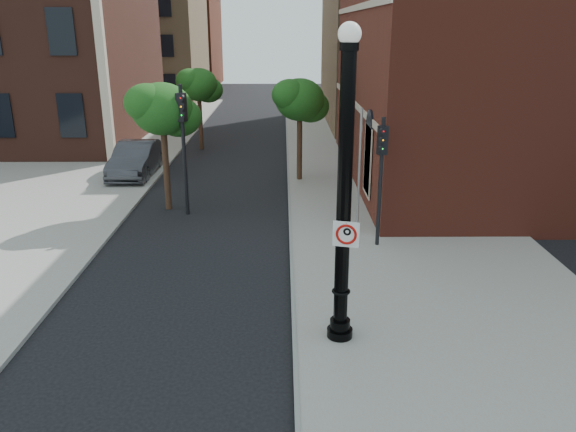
{
  "coord_description": "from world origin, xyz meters",
  "views": [
    {
      "loc": [
        1.81,
        -11.33,
        6.72
      ],
      "look_at": [
        1.92,
        2.0,
        2.22
      ],
      "focal_mm": 35.0,
      "sensor_mm": 36.0,
      "label": 1
    }
  ],
  "objects_px": {
    "lamppost": "(344,208)",
    "parked_car": "(136,159)",
    "traffic_signal_left": "(183,129)",
    "traffic_signal_right": "(381,162)",
    "no_parking_sign": "(346,234)"
  },
  "relations": [
    {
      "from": "traffic_signal_left",
      "to": "traffic_signal_right",
      "type": "relative_size",
      "value": 1.15
    },
    {
      "from": "parked_car",
      "to": "traffic_signal_left",
      "type": "bearing_deg",
      "value": -60.06
    },
    {
      "from": "traffic_signal_right",
      "to": "parked_car",
      "type": "bearing_deg",
      "value": 118.1
    },
    {
      "from": "parked_car",
      "to": "traffic_signal_right",
      "type": "height_order",
      "value": "traffic_signal_right"
    },
    {
      "from": "lamppost",
      "to": "traffic_signal_right",
      "type": "height_order",
      "value": "lamppost"
    },
    {
      "from": "lamppost",
      "to": "parked_car",
      "type": "bearing_deg",
      "value": 118.91
    },
    {
      "from": "traffic_signal_right",
      "to": "lamppost",
      "type": "bearing_deg",
      "value": -126.1
    },
    {
      "from": "traffic_signal_right",
      "to": "no_parking_sign",
      "type": "bearing_deg",
      "value": -125.2
    },
    {
      "from": "no_parking_sign",
      "to": "traffic_signal_right",
      "type": "bearing_deg",
      "value": 88.58
    },
    {
      "from": "traffic_signal_left",
      "to": "lamppost",
      "type": "bearing_deg",
      "value": -40.99
    },
    {
      "from": "lamppost",
      "to": "no_parking_sign",
      "type": "height_order",
      "value": "lamppost"
    },
    {
      "from": "traffic_signal_left",
      "to": "traffic_signal_right",
      "type": "bearing_deg",
      "value": -6.97
    },
    {
      "from": "lamppost",
      "to": "no_parking_sign",
      "type": "relative_size",
      "value": 12.19
    },
    {
      "from": "lamppost",
      "to": "parked_car",
      "type": "height_order",
      "value": "lamppost"
    },
    {
      "from": "no_parking_sign",
      "to": "parked_car",
      "type": "bearing_deg",
      "value": 133.66
    }
  ]
}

